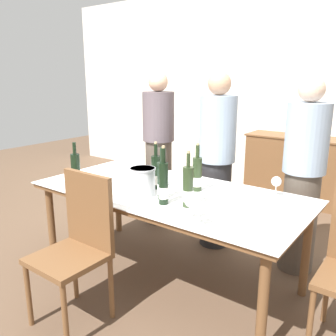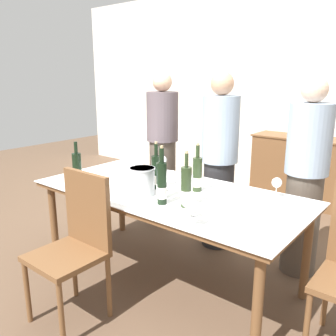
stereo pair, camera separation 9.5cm
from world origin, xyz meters
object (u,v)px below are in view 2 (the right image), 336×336
object	(u,v)px
wine_glass_2	(194,209)
person_guest_right	(305,180)
chair_near_front	(77,238)
wine_glass_1	(162,160)
wine_glass_0	(155,170)
sideboard_cabinet	(313,172)
wine_glass_3	(277,184)
dining_table	(168,198)
person_host	(163,150)
ice_bucket	(142,181)
wine_bottle_0	(162,184)
wine_bottle_5	(161,181)
person_guest_left	(219,163)
wine_bottle_2	(197,175)
wine_bottle_1	(156,173)
wine_glass_4	(188,202)
wine_bottle_3	(77,170)
wine_bottle_4	(186,188)

from	to	relation	value
wine_glass_2	person_guest_right	bearing A→B (deg)	77.87
chair_near_front	wine_glass_1	bearing A→B (deg)	100.39
wine_glass_0	wine_glass_2	world-z (taller)	wine_glass_2
sideboard_cabinet	wine_glass_1	xyz separation A→B (m)	(-0.75, -2.03, 0.41)
wine_glass_1	wine_glass_3	size ratio (longest dim) A/B	0.99
dining_table	person_host	world-z (taller)	person_host
ice_bucket	wine_bottle_0	distance (m)	0.24
wine_bottle_5	ice_bucket	bearing A→B (deg)	-173.70
dining_table	person_guest_right	xyz separation A→B (m)	(0.78, 0.76, 0.12)
chair_near_front	person_guest_left	size ratio (longest dim) A/B	0.60
chair_near_front	wine_bottle_2	bearing A→B (deg)	67.46
wine_glass_3	ice_bucket	bearing A→B (deg)	-145.36
wine_bottle_2	wine_glass_0	world-z (taller)	wine_bottle_2
sideboard_cabinet	wine_glass_2	bearing A→B (deg)	-86.51
wine_bottle_1	wine_glass_2	size ratio (longest dim) A/B	2.46
sideboard_cabinet	person_guest_left	world-z (taller)	person_guest_left
wine_glass_3	person_guest_right	xyz separation A→B (m)	(0.07, 0.40, -0.05)
ice_bucket	wine_bottle_2	xyz separation A→B (m)	(0.26, 0.33, 0.02)
wine_bottle_1	wine_bottle_2	bearing A→B (deg)	25.94
wine_bottle_1	wine_glass_0	xyz separation A→B (m)	(-0.12, 0.12, -0.02)
wine_bottle_0	wine_bottle_2	xyz separation A→B (m)	(0.03, 0.38, -0.02)
wine_bottle_2	wine_glass_2	world-z (taller)	wine_bottle_2
wine_bottle_5	wine_glass_1	distance (m)	0.74
wine_glass_1	wine_glass_2	distance (m)	1.23
chair_near_front	dining_table	bearing A→B (deg)	75.51
dining_table	wine_glass_4	distance (m)	0.59
wine_bottle_0	wine_bottle_2	world-z (taller)	wine_bottle_0
sideboard_cabinet	wine_bottle_5	xyz separation A→B (m)	(-0.28, -2.60, 0.43)
wine_bottle_1	wine_glass_1	xyz separation A→B (m)	(-0.28, 0.41, -0.02)
wine_bottle_3	chair_near_front	xyz separation A→B (m)	(0.45, -0.37, -0.30)
ice_bucket	wine_glass_4	world-z (taller)	ice_bucket
person_host	sideboard_cabinet	bearing A→B (deg)	54.69
wine_bottle_3	wine_glass_4	distance (m)	1.08
wine_glass_0	person_guest_left	distance (m)	0.67
wine_bottle_5	person_host	distance (m)	1.33
wine_glass_0	person_guest_right	xyz separation A→B (m)	(1.02, 0.64, -0.04)
wine_glass_2	ice_bucket	bearing A→B (deg)	160.11
person_guest_left	person_guest_right	size ratio (longest dim) A/B	1.02
wine_bottle_4	wine_glass_4	bearing A→B (deg)	-51.12
sideboard_cabinet	wine_bottle_2	xyz separation A→B (m)	(-0.18, -2.30, 0.43)
person_host	person_guest_left	bearing A→B (deg)	-8.05
sideboard_cabinet	wine_glass_4	size ratio (longest dim) A/B	9.76
wine_bottle_1	person_host	bearing A→B (deg)	127.16
dining_table	wine_glass_2	xyz separation A→B (m)	(0.53, -0.41, 0.16)
wine_bottle_0	wine_bottle_1	xyz separation A→B (m)	(-0.26, 0.24, -0.02)
wine_bottle_1	wine_bottle_5	xyz separation A→B (m)	(0.19, -0.17, 0.01)
sideboard_cabinet	wine_bottle_1	size ratio (longest dim) A/B	4.16
wine_bottle_0	wine_bottle_1	distance (m)	0.36
dining_table	chair_near_front	bearing A→B (deg)	-104.49
wine_bottle_5	wine_glass_4	bearing A→B (deg)	-26.75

